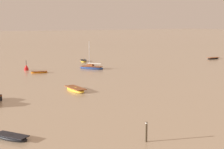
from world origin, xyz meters
TOP-DOWN VIEW (x-y plane):
  - rowboat_moored_0 at (4.03, 32.61)m, footprint 1.73×4.73m
  - rowboat_moored_1 at (5.36, 52.15)m, footprint 3.54×2.12m
  - sailboat_moored_0 at (17.07, 51.76)m, footprint 4.70×5.58m
  - rowboat_moored_2 at (-9.44, 17.25)m, footprint 2.80×3.50m
  - rowboat_moored_3 at (55.22, 51.06)m, footprint 4.12×1.42m
  - rowboat_moored_6 at (21.79, 64.88)m, footprint 2.82×4.29m
  - channel_buoy at (4.32, 57.28)m, footprint 0.90×0.90m
  - mooring_post_left at (0.11, 10.51)m, footprint 0.22×0.22m

SIDE VIEW (x-z plane):
  - rowboat_moored_1 at x=5.36m, z-range -0.12..0.41m
  - rowboat_moored_2 at x=-9.44m, z-range -0.12..0.41m
  - rowboat_moored_6 at x=21.79m, z-range -0.15..0.50m
  - rowboat_moored_3 at x=55.22m, z-range -0.15..0.50m
  - rowboat_moored_0 at x=4.03m, z-range -0.17..0.57m
  - sailboat_moored_0 at x=17.07m, z-range -2.88..3.42m
  - channel_buoy at x=4.32m, z-range -0.69..1.61m
  - mooring_post_left at x=0.11m, z-range -0.14..1.78m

